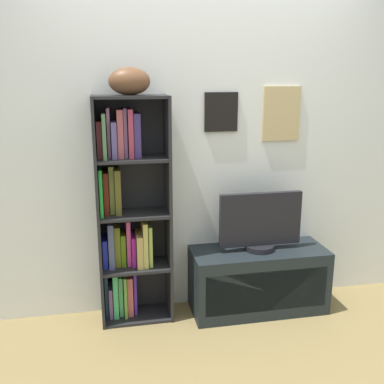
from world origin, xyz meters
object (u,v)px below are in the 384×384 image
at_px(football, 129,81).
at_px(bookshelf, 127,215).
at_px(tv_stand, 258,280).
at_px(television, 260,223).

bearing_deg(football, bookshelf, 144.63).
distance_m(football, tv_stand, 1.74).
height_order(bookshelf, football, football).
bearing_deg(bookshelf, tv_stand, -5.85).
xyz_separation_m(bookshelf, football, (0.05, -0.03, 0.93)).
xyz_separation_m(bookshelf, television, (0.97, -0.10, -0.09)).
bearing_deg(bookshelf, football, -35.37).
bearing_deg(tv_stand, television, 90.00).
bearing_deg(tv_stand, bookshelf, 174.15).
height_order(bookshelf, tv_stand, bookshelf).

